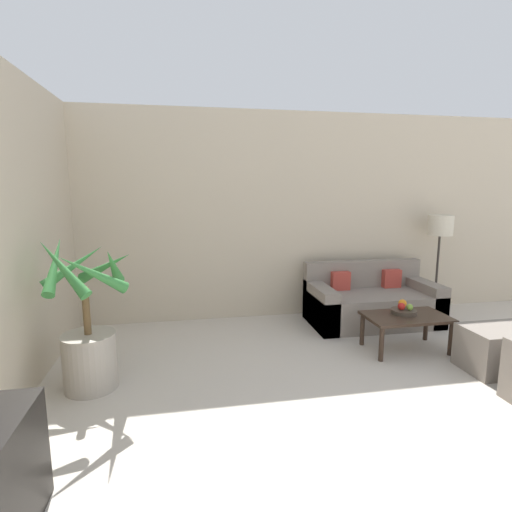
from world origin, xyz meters
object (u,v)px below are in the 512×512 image
(floor_lamp, at_px, (440,231))
(ottoman, at_px, (499,349))
(potted_palm, at_px, (89,337))
(apple_red, at_px, (401,306))
(coffee_table, at_px, (406,320))
(orange_fruit, at_px, (403,303))
(fruit_bowl, at_px, (404,311))
(sofa_loveseat, at_px, (371,303))
(apple_green, at_px, (410,307))

(floor_lamp, bearing_deg, ottoman, -106.10)
(potted_palm, relative_size, apple_red, 17.03)
(floor_lamp, height_order, ottoman, floor_lamp)
(ottoman, bearing_deg, floor_lamp, 73.90)
(floor_lamp, bearing_deg, coffee_table, -135.29)
(orange_fruit, height_order, ottoman, orange_fruit)
(coffee_table, bearing_deg, orange_fruit, 77.40)
(coffee_table, height_order, fruit_bowl, fruit_bowl)
(floor_lamp, height_order, coffee_table, floor_lamp)
(sofa_loveseat, distance_m, orange_fruit, 0.79)
(potted_palm, height_order, floor_lamp, floor_lamp)
(fruit_bowl, bearing_deg, sofa_loveseat, 86.74)
(floor_lamp, xyz_separation_m, ottoman, (-0.49, -1.71, -0.94))
(apple_green, bearing_deg, apple_red, 159.78)
(potted_palm, height_order, ottoman, potted_palm)
(potted_palm, bearing_deg, apple_red, 5.54)
(potted_palm, bearing_deg, floor_lamp, 17.50)
(coffee_table, height_order, apple_green, apple_green)
(sofa_loveseat, relative_size, apple_green, 23.13)
(apple_green, bearing_deg, coffee_table, -150.48)
(apple_green, distance_m, ottoman, 0.89)
(fruit_bowl, distance_m, ottoman, 0.93)
(floor_lamp, distance_m, ottoman, 2.01)
(potted_palm, relative_size, fruit_bowl, 5.00)
(apple_green, bearing_deg, sofa_loveseat, 89.93)
(coffee_table, height_order, apple_red, apple_red)
(floor_lamp, relative_size, ottoman, 2.04)
(fruit_bowl, xyz_separation_m, apple_green, (0.05, -0.04, 0.06))
(floor_lamp, distance_m, fruit_bowl, 1.68)
(floor_lamp, bearing_deg, sofa_loveseat, -169.26)
(ottoman, bearing_deg, sofa_loveseat, 110.50)
(fruit_bowl, xyz_separation_m, orange_fruit, (0.03, 0.07, 0.07))
(apple_green, distance_m, orange_fruit, 0.11)
(floor_lamp, xyz_separation_m, orange_fruit, (-1.08, -0.96, -0.68))
(potted_palm, xyz_separation_m, ottoman, (3.76, -0.37, -0.26))
(coffee_table, height_order, orange_fruit, orange_fruit)
(floor_lamp, bearing_deg, fruit_bowl, -136.96)
(apple_red, distance_m, orange_fruit, 0.10)
(floor_lamp, bearing_deg, orange_fruit, -138.36)
(potted_palm, distance_m, fruit_bowl, 3.16)
(apple_red, bearing_deg, floor_lamp, 42.40)
(potted_palm, height_order, coffee_table, potted_palm)
(floor_lamp, xyz_separation_m, apple_green, (-1.06, -1.07, -0.69))
(orange_fruit, bearing_deg, ottoman, -52.04)
(ottoman, bearing_deg, orange_fruit, 127.96)
(fruit_bowl, relative_size, apple_green, 3.89)
(potted_palm, distance_m, orange_fruit, 3.20)
(coffee_table, relative_size, apple_green, 12.55)
(floor_lamp, height_order, fruit_bowl, floor_lamp)
(sofa_loveseat, height_order, floor_lamp, floor_lamp)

